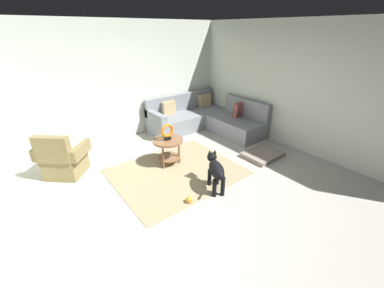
# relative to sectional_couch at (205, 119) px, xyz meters

# --- Properties ---
(ground_plane) EXTENTS (6.00, 6.00, 0.10)m
(ground_plane) POSITION_rel_sectional_couch_xyz_m (-1.99, -2.01, -0.34)
(ground_plane) COLOR #B7B2A8
(wall_back) EXTENTS (6.00, 0.12, 2.70)m
(wall_back) POSITION_rel_sectional_couch_xyz_m (-1.99, 0.93, 1.06)
(wall_back) COLOR silver
(wall_back) RESTS_ON ground_plane
(wall_right) EXTENTS (0.12, 6.00, 2.70)m
(wall_right) POSITION_rel_sectional_couch_xyz_m (0.95, -2.01, 1.06)
(wall_right) COLOR silver
(wall_right) RESTS_ON ground_plane
(area_rug) EXTENTS (2.30, 1.90, 0.01)m
(area_rug) POSITION_rel_sectional_couch_xyz_m (-1.84, -1.31, -0.29)
(area_rug) COLOR tan
(area_rug) RESTS_ON ground_plane
(sectional_couch) EXTENTS (2.20, 2.25, 0.88)m
(sectional_couch) POSITION_rel_sectional_couch_xyz_m (0.00, 0.00, 0.00)
(sectional_couch) COLOR gray
(sectional_couch) RESTS_ON ground_plane
(armchair) EXTENTS (1.00, 0.98, 0.88)m
(armchair) POSITION_rel_sectional_couch_xyz_m (-3.54, -0.13, 0.03)
(armchair) COLOR olive
(armchair) RESTS_ON ground_plane
(side_table) EXTENTS (0.60, 0.60, 0.54)m
(side_table) POSITION_rel_sectional_couch_xyz_m (-1.78, -0.95, 0.12)
(side_table) COLOR brown
(side_table) RESTS_ON ground_plane
(torus_sculpture) EXTENTS (0.28, 0.08, 0.33)m
(torus_sculpture) POSITION_rel_sectional_couch_xyz_m (-1.78, -0.95, 0.42)
(torus_sculpture) COLOR black
(torus_sculpture) RESTS_ON side_table
(dog_bed_mat) EXTENTS (0.80, 0.60, 0.09)m
(dog_bed_mat) POSITION_rel_sectional_couch_xyz_m (-0.01, -1.93, -0.25)
(dog_bed_mat) COLOR gray
(dog_bed_mat) RESTS_ON ground_plane
(dog) EXTENTS (0.44, 0.78, 0.63)m
(dog) POSITION_rel_sectional_couch_xyz_m (-1.61, -2.15, 0.09)
(dog) COLOR black
(dog) RESTS_ON ground_plane
(dog_toy_ball) EXTENTS (0.11, 0.11, 0.11)m
(dog_toy_ball) POSITION_rel_sectional_couch_xyz_m (-2.19, -2.18, -0.24)
(dog_toy_ball) COLOR orange
(dog_toy_ball) RESTS_ON ground_plane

